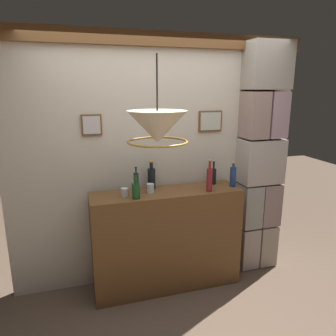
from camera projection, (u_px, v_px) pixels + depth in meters
panelled_rear_partition at (159, 154)px, 3.31m from camera, size 3.06×0.15×2.57m
stone_pillar at (259, 160)px, 3.51m from camera, size 0.46×0.34×2.49m
bar_shelf_unit at (167, 239)px, 3.26m from camera, size 1.51×0.40×1.04m
liquor_bottle_bourbon at (209, 179)px, 3.11m from camera, size 0.06×0.06×0.32m
liquor_bottle_sherry at (233, 176)px, 3.26m from camera, size 0.06×0.06×0.26m
liquor_bottle_rye at (213, 176)px, 3.36m from camera, size 0.06×0.06×0.24m
liquor_bottle_brandy at (136, 190)px, 2.91m from camera, size 0.08×0.08×0.25m
liquor_bottle_vodka at (136, 182)px, 3.07m from camera, size 0.05×0.05×0.26m
liquor_bottle_port at (151, 178)px, 3.20m from camera, size 0.08×0.08×0.29m
glass_tumbler_rocks at (150, 188)px, 3.09m from camera, size 0.07×0.07×0.09m
glass_tumbler_highball at (125, 193)px, 2.97m from camera, size 0.07×0.07×0.08m
pendant_lamp at (157, 128)px, 2.22m from camera, size 0.43×0.43×0.60m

